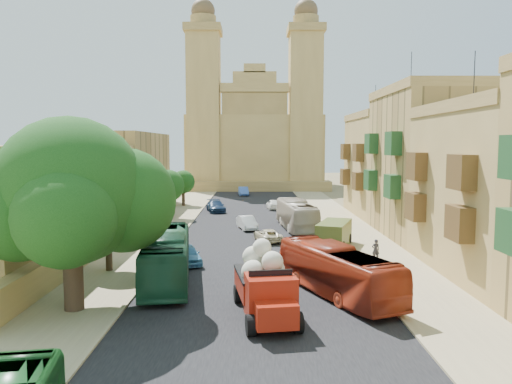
{
  "coord_description": "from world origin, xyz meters",
  "views": [
    {
      "loc": [
        -0.26,
        -21.09,
        8.48
      ],
      "look_at": [
        0.0,
        26.0,
        4.0
      ],
      "focal_mm": 35.0,
      "sensor_mm": 36.0,
      "label": 1
    }
  ],
  "objects_px": {
    "street_tree_b": "(146,204)",
    "bus_red_east": "(337,271)",
    "street_tree_d": "(183,182)",
    "red_truck": "(265,284)",
    "car_white_b": "(273,204)",
    "car_blue_a": "(187,254)",
    "ficus_tree": "(72,197)",
    "car_dkblue": "(216,206)",
    "bus_green_north": "(167,257)",
    "church": "(255,139)",
    "street_tree_c": "(169,186)",
    "car_white_a": "(247,223)",
    "street_tree_a": "(108,217)",
    "car_blue_b": "(243,191)",
    "car_cream": "(268,235)",
    "olive_pickup": "(334,234)",
    "pedestrian_a": "(376,250)",
    "bus_cream_east": "(296,215)",
    "pedestrian_c": "(345,235)"
  },
  "relations": [
    {
      "from": "street_tree_b",
      "to": "bus_red_east",
      "type": "relative_size",
      "value": 0.46
    },
    {
      "from": "street_tree_d",
      "to": "red_truck",
      "type": "xyz_separation_m",
      "value": [
        10.33,
        -45.1,
        -1.67
      ]
    },
    {
      "from": "car_white_b",
      "to": "car_blue_a",
      "type": "bearing_deg",
      "value": 69.27
    },
    {
      "from": "ficus_tree",
      "to": "car_dkblue",
      "type": "xyz_separation_m",
      "value": [
        4.41,
        37.5,
        -5.15
      ]
    },
    {
      "from": "bus_green_north",
      "to": "car_blue_a",
      "type": "distance_m",
      "value": 4.75
    },
    {
      "from": "church",
      "to": "street_tree_c",
      "type": "height_order",
      "value": "church"
    },
    {
      "from": "car_blue_a",
      "to": "car_white_a",
      "type": "distance_m",
      "value": 15.12
    },
    {
      "from": "street_tree_a",
      "to": "car_blue_b",
      "type": "relative_size",
      "value": 1.24
    },
    {
      "from": "church",
      "to": "car_cream",
      "type": "relative_size",
      "value": 9.13
    },
    {
      "from": "olive_pickup",
      "to": "car_white_a",
      "type": "bearing_deg",
      "value": 131.25
    },
    {
      "from": "car_cream",
      "to": "car_dkblue",
      "type": "height_order",
      "value": "car_dkblue"
    },
    {
      "from": "car_white_a",
      "to": "car_blue_b",
      "type": "bearing_deg",
      "value": 77.82
    },
    {
      "from": "car_cream",
      "to": "car_white_b",
      "type": "relative_size",
      "value": 1.03
    },
    {
      "from": "street_tree_d",
      "to": "bus_red_east",
      "type": "xyz_separation_m",
      "value": [
        14.42,
        -41.67,
        -1.91
      ]
    },
    {
      "from": "street_tree_a",
      "to": "pedestrian_a",
      "type": "height_order",
      "value": "street_tree_a"
    },
    {
      "from": "street_tree_b",
      "to": "bus_cream_east",
      "type": "height_order",
      "value": "street_tree_b"
    },
    {
      "from": "olive_pickup",
      "to": "street_tree_b",
      "type": "bearing_deg",
      "value": 166.37
    },
    {
      "from": "church",
      "to": "bus_green_north",
      "type": "height_order",
      "value": "church"
    },
    {
      "from": "car_blue_a",
      "to": "pedestrian_a",
      "type": "height_order",
      "value": "pedestrian_a"
    },
    {
      "from": "car_blue_a",
      "to": "car_dkblue",
      "type": "relative_size",
      "value": 0.82
    },
    {
      "from": "church",
      "to": "red_truck",
      "type": "relative_size",
      "value": 5.45
    },
    {
      "from": "olive_pickup",
      "to": "car_blue_b",
      "type": "distance_m",
      "value": 42.83
    },
    {
      "from": "pedestrian_a",
      "to": "olive_pickup",
      "type": "bearing_deg",
      "value": -74.28
    },
    {
      "from": "bus_red_east",
      "to": "pedestrian_c",
      "type": "xyz_separation_m",
      "value": [
        3.12,
        14.22,
        -0.56
      ]
    },
    {
      "from": "pedestrian_c",
      "to": "car_blue_b",
      "type": "bearing_deg",
      "value": -164.82
    },
    {
      "from": "bus_green_north",
      "to": "bus_cream_east",
      "type": "xyz_separation_m",
      "value": [
        9.67,
        19.06,
        -0.09
      ]
    },
    {
      "from": "street_tree_b",
      "to": "car_blue_b",
      "type": "xyz_separation_m",
      "value": [
        8.09,
        37.99,
        -2.4
      ]
    },
    {
      "from": "bus_red_east",
      "to": "pedestrian_c",
      "type": "relative_size",
      "value": 5.96
    },
    {
      "from": "street_tree_b",
      "to": "car_blue_a",
      "type": "height_order",
      "value": "street_tree_b"
    },
    {
      "from": "street_tree_b",
      "to": "car_white_a",
      "type": "relative_size",
      "value": 1.16
    },
    {
      "from": "church",
      "to": "olive_pickup",
      "type": "height_order",
      "value": "church"
    },
    {
      "from": "bus_red_east",
      "to": "pedestrian_a",
      "type": "xyz_separation_m",
      "value": [
        4.29,
        8.48,
        -0.61
      ]
    },
    {
      "from": "street_tree_a",
      "to": "car_cream",
      "type": "xyz_separation_m",
      "value": [
        11.02,
        10.07,
        -3.08
      ]
    },
    {
      "from": "church",
      "to": "car_cream",
      "type": "height_order",
      "value": "church"
    },
    {
      "from": "ficus_tree",
      "to": "car_blue_a",
      "type": "relative_size",
      "value": 2.46
    },
    {
      "from": "car_blue_b",
      "to": "car_white_a",
      "type": "bearing_deg",
      "value": -93.75
    },
    {
      "from": "street_tree_b",
      "to": "olive_pickup",
      "type": "xyz_separation_m",
      "value": [
        16.5,
        -4.0,
        -2.11
      ]
    },
    {
      "from": "car_white_a",
      "to": "ficus_tree",
      "type": "bearing_deg",
      "value": -123.18
    },
    {
      "from": "church",
      "to": "pedestrian_c",
      "type": "relative_size",
      "value": 21.55
    },
    {
      "from": "bus_red_east",
      "to": "bus_green_north",
      "type": "bearing_deg",
      "value": -39.12
    },
    {
      "from": "red_truck",
      "to": "church",
      "type": "bearing_deg",
      "value": 90.25
    },
    {
      "from": "church",
      "to": "car_blue_b",
      "type": "xyz_separation_m",
      "value": [
        -1.91,
        -16.62,
        -8.8
      ]
    },
    {
      "from": "street_tree_c",
      "to": "olive_pickup",
      "type": "relative_size",
      "value": 1.03
    },
    {
      "from": "olive_pickup",
      "to": "bus_green_north",
      "type": "distance_m",
      "value": 16.21
    },
    {
      "from": "ficus_tree",
      "to": "bus_red_east",
      "type": "bearing_deg",
      "value": 9.55
    },
    {
      "from": "street_tree_d",
      "to": "bus_red_east",
      "type": "distance_m",
      "value": 44.13
    },
    {
      "from": "olive_pickup",
      "to": "car_blue_b",
      "type": "xyz_separation_m",
      "value": [
        -8.41,
        41.99,
        -0.29
      ]
    },
    {
      "from": "street_tree_d",
      "to": "bus_cream_east",
      "type": "relative_size",
      "value": 0.47
    },
    {
      "from": "street_tree_a",
      "to": "street_tree_b",
      "type": "distance_m",
      "value": 12.01
    },
    {
      "from": "pedestrian_a",
      "to": "street_tree_b",
      "type": "bearing_deg",
      "value": -33.54
    }
  ]
}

